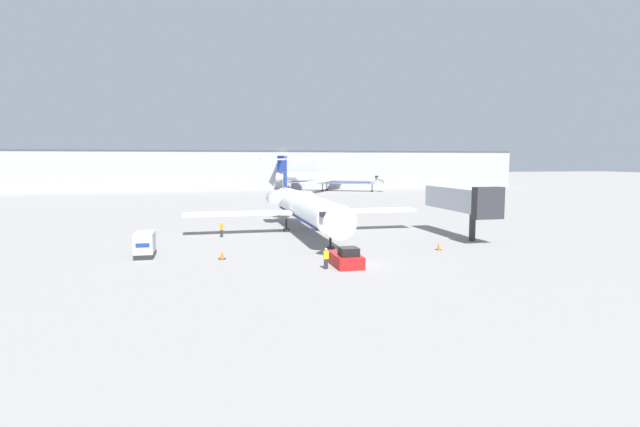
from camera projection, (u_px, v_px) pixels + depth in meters
name	position (u px, v px, depth m)	size (l,w,h in m)	color
ground_plane	(353.00, 266.00, 42.43)	(600.00, 600.00, 0.00)	gray
terminal_building	(242.00, 168.00, 157.88)	(180.00, 16.80, 13.12)	#9EA3AD
airplane_main	(304.00, 206.00, 62.16)	(29.36, 32.55, 9.21)	white
pushback_tug	(346.00, 258.00, 42.57)	(2.18, 4.40, 1.74)	#B21919
luggage_cart	(145.00, 245.00, 46.51)	(1.71, 3.41, 2.29)	#232326
worker_near_tug	(326.00, 258.00, 41.31)	(0.40, 0.25, 1.77)	#232838
worker_by_wing	(222.00, 229.00, 58.35)	(0.40, 0.25, 1.80)	#232838
traffic_cone_left	(222.00, 255.00, 45.54)	(0.65, 0.65, 0.71)	black
traffic_cone_right	(439.00, 246.00, 50.19)	(0.51, 0.51, 0.78)	black
airplane_parked_far_left	(327.00, 178.00, 145.98)	(31.00, 31.78, 10.49)	white
jet_bridge	(461.00, 199.00, 57.87)	(3.20, 13.02, 6.19)	#2D2D33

